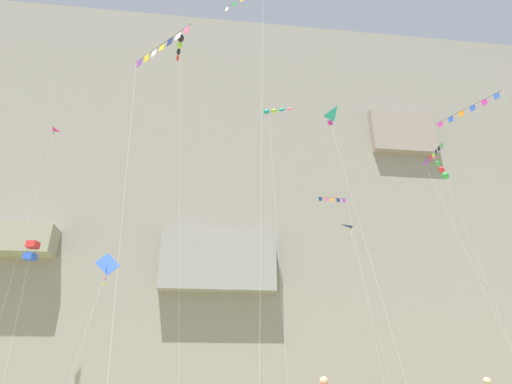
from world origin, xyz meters
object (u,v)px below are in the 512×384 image
Objects in this scene: kite_windsock_high_right at (442,171)px; kite_banner_high_left at (474,120)px; kite_banner_mid_center at (439,170)px; kite_delta_front_field at (325,125)px; kite_banner_mid_right at (338,215)px; kite_banner_low_center at (245,21)px; kite_delta_far_left at (47,154)px; kite_banner_low_right at (160,54)px; kite_windsock_upper_right at (180,45)px; kite_windsock_high_center at (274,112)px; kite_diamond_upper_left at (107,266)px; kite_box_low_left at (31,251)px; kite_delta_mid_left at (354,232)px.

kite_banner_high_left is at bearing -101.10° from kite_windsock_high_right.
kite_delta_front_field is at bearing -166.82° from kite_banner_mid_center.
kite_banner_high_left is 14.71m from kite_banner_mid_right.
kite_banner_mid_center is at bearing 12.24° from kite_banner_low_center.
kite_delta_far_left is (-23.82, 21.94, -2.23)m from kite_banner_low_center.
kite_banner_mid_right is 12.10m from kite_windsock_high_right.
kite_windsock_upper_right is at bearing 90.17° from kite_banner_low_right.
kite_windsock_high_center is 14.02m from kite_banner_mid_right.
kite_banner_high_left is (19.75, 0.59, -8.67)m from kite_banner_low_center.
kite_diamond_upper_left is 23.21m from kite_banner_mid_right.
kite_windsock_upper_right is at bearing 166.31° from kite_banner_high_left.
kite_windsock_upper_right is at bearing -39.27° from kite_box_low_left.
kite_banner_low_center is at bearing -49.58° from kite_diamond_upper_left.
kite_delta_far_left is at bearing 159.18° from kite_windsock_high_center.
kite_delta_mid_left is at bearing 0.11° from kite_delta_far_left.
kite_delta_far_left reaches higher than kite_box_low_left.
kite_banner_low_center is at bearing -157.67° from kite_windsock_high_right.
kite_windsock_high_center is at bearing -17.53° from kite_box_low_left.
kite_banner_high_left reaches higher than kite_banner_mid_right.
kite_box_low_left is 42.61m from kite_banner_mid_center.
kite_delta_far_left reaches higher than kite_diamond_upper_left.
kite_banner_mid_right is (-7.39, 6.83, -1.92)m from kite_banner_mid_center.
kite_windsock_high_right reaches higher than kite_delta_mid_left.
kite_delta_far_left is at bearing 163.75° from kite_windsock_high_right.
kite_banner_low_center reaches higher than kite_banner_mid_center.
kite_delta_front_field is at bearing -75.02° from kite_windsock_high_center.
kite_windsock_upper_right is at bearing -157.82° from kite_windsock_high_center.
kite_delta_mid_left is at bearing 47.82° from kite_banner_low_right.
kite_delta_front_field is (-12.86, 0.72, -1.00)m from kite_banner_high_left.
kite_banner_mid_right is at bearing -8.78° from kite_diamond_upper_left.
kite_banner_low_center is 1.84× the size of kite_banner_mid_right.
kite_banner_low_center is (-4.23, -11.28, 1.23)m from kite_windsock_high_center.
kite_box_low_left is 0.64× the size of kite_banner_low_right.
kite_banner_low_right is 0.71× the size of kite_banner_low_center.
kite_diamond_upper_left is 0.41× the size of kite_delta_far_left.
kite_diamond_upper_left is at bearing 170.86° from kite_windsock_high_right.
kite_windsock_upper_right is 30.45m from kite_windsock_high_right.
kite_banner_high_left is 0.73× the size of kite_delta_far_left.
kite_banner_mid_right reaches higher than kite_box_low_left.
kite_windsock_upper_right is 1.68× the size of kite_banner_mid_center.
kite_banner_low_right reaches higher than kite_banner_mid_center.
kite_windsock_high_center is at bearing -20.82° from kite_delta_far_left.
kite_windsock_high_center is 1.39× the size of kite_delta_front_field.
kite_windsock_upper_right reaches higher than kite_windsock_high_right.
kite_banner_mid_center is 18.77m from kite_windsock_high_center.
kite_windsock_high_center is (-13.55, 7.42, 10.67)m from kite_banner_mid_center.
kite_banner_low_center reaches higher than kite_banner_mid_right.
kite_delta_front_field reaches higher than kite_banner_mid_center.
kite_windsock_high_right reaches higher than kite_banner_mid_right.
kite_delta_mid_left is 21.90m from kite_banner_high_left.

